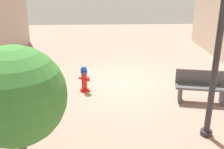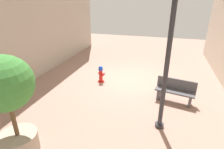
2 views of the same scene
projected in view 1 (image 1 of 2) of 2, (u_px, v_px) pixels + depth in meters
ground_plane at (119, 82)px, 9.60m from camera, size 23.40×23.40×0.00m
fire_hydrant at (84, 79)px, 8.76m from camera, size 0.38×0.36×0.85m
bench_near at (202, 86)px, 8.02m from camera, size 1.58×0.73×0.95m
planter_tree at (19, 118)px, 3.71m from camera, size 1.36×1.36×2.76m
street_lamp at (222, 22)px, 5.55m from camera, size 0.36×0.36×4.36m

